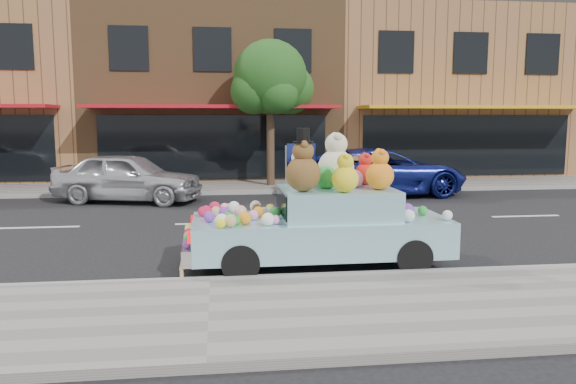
{
  "coord_description": "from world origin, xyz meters",
  "views": [
    {
      "loc": [
        0.16,
        -13.38,
        2.57
      ],
      "look_at": [
        1.35,
        -3.74,
        1.25
      ],
      "focal_mm": 35.0,
      "sensor_mm": 36.0,
      "label": 1
    }
  ],
  "objects": [
    {
      "name": "street_tree",
      "position": [
        2.03,
        6.55,
        3.69
      ],
      "size": [
        3.0,
        2.7,
        5.22
      ],
      "color": "#38281C",
      "rests_on": "ground"
    },
    {
      "name": "near_sidewalk",
      "position": [
        0.0,
        -6.5,
        0.06
      ],
      "size": [
        60.0,
        3.0,
        0.12
      ],
      "primitive_type": "cube",
      "color": "gray",
      "rests_on": "ground"
    },
    {
      "name": "near_kerb",
      "position": [
        0.0,
        -5.0,
        0.07
      ],
      "size": [
        60.0,
        0.12,
        0.13
      ],
      "primitive_type": "cube",
      "color": "gray",
      "rests_on": "ground"
    },
    {
      "name": "storefront_mid",
      "position": [
        0.0,
        11.97,
        3.64
      ],
      "size": [
        10.0,
        9.8,
        7.3
      ],
      "color": "brown",
      "rests_on": "ground"
    },
    {
      "name": "car_blue",
      "position": [
        5.37,
        4.18,
        0.77
      ],
      "size": [
        5.84,
        3.27,
        1.54
      ],
      "primitive_type": "imported",
      "rotation": [
        0.0,
        0.0,
        1.7
      ],
      "color": "navy",
      "rests_on": "ground"
    },
    {
      "name": "far_sidewalk",
      "position": [
        0.0,
        6.5,
        0.06
      ],
      "size": [
        60.0,
        3.0,
        0.12
      ],
      "primitive_type": "cube",
      "color": "gray",
      "rests_on": "ground"
    },
    {
      "name": "car_silver",
      "position": [
        -2.55,
        3.77,
        0.75
      ],
      "size": [
        4.71,
        2.88,
        1.5
      ],
      "primitive_type": "imported",
      "rotation": [
        0.0,
        0.0,
        1.3
      ],
      "color": "silver",
      "rests_on": "ground"
    },
    {
      "name": "storefront_right",
      "position": [
        10.0,
        11.97,
        3.64
      ],
      "size": [
        10.0,
        9.8,
        7.3
      ],
      "color": "#8F5E3C",
      "rests_on": "ground"
    },
    {
      "name": "far_kerb",
      "position": [
        0.0,
        5.0,
        0.07
      ],
      "size": [
        60.0,
        0.12,
        0.13
      ],
      "primitive_type": "cube",
      "color": "gray",
      "rests_on": "ground"
    },
    {
      "name": "ground",
      "position": [
        0.0,
        0.0,
        0.0
      ],
      "size": [
        120.0,
        120.0,
        0.0
      ],
      "primitive_type": "plane",
      "color": "black",
      "rests_on": "ground"
    },
    {
      "name": "art_car",
      "position": [
        1.89,
        -4.08,
        0.82
      ],
      "size": [
        4.5,
        1.81,
        2.38
      ],
      "rotation": [
        0.0,
        0.0,
        0.01
      ],
      "color": "black",
      "rests_on": "ground"
    }
  ]
}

